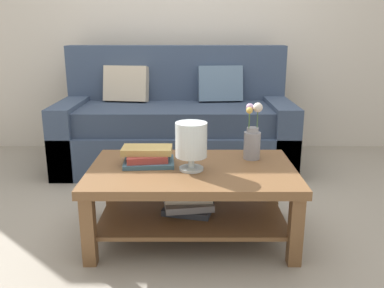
% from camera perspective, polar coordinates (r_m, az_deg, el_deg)
% --- Properties ---
extents(ground_plane, '(10.00, 10.00, 0.00)m').
position_cam_1_polar(ground_plane, '(2.86, -0.78, -9.17)').
color(ground_plane, gray).
extents(back_wall, '(6.40, 0.12, 2.70)m').
position_cam_1_polar(back_wall, '(4.25, -0.55, 17.72)').
color(back_wall, beige).
rests_on(back_wall, ground).
extents(couch, '(2.03, 0.90, 1.06)m').
position_cam_1_polar(couch, '(3.71, -2.30, 2.64)').
color(couch, '#384760').
rests_on(couch, ground).
extents(coffee_table, '(1.19, 0.73, 0.44)m').
position_cam_1_polar(coffee_table, '(2.40, -0.04, -6.09)').
color(coffee_table, brown).
rests_on(coffee_table, ground).
extents(book_stack_main, '(0.31, 0.25, 0.10)m').
position_cam_1_polar(book_stack_main, '(2.43, -6.23, -1.69)').
color(book_stack_main, '#3D6075').
rests_on(book_stack_main, coffee_table).
extents(glass_hurricane_vase, '(0.18, 0.18, 0.28)m').
position_cam_1_polar(glass_hurricane_vase, '(2.27, -0.12, 0.37)').
color(glass_hurricane_vase, silver).
rests_on(glass_hurricane_vase, coffee_table).
extents(flower_pitcher, '(0.11, 0.10, 0.35)m').
position_cam_1_polar(flower_pitcher, '(2.51, 8.41, 0.80)').
color(flower_pitcher, gray).
rests_on(flower_pitcher, coffee_table).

